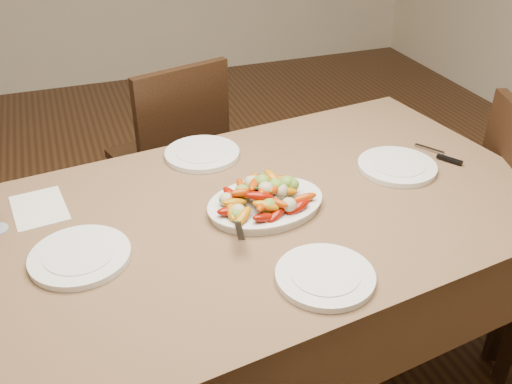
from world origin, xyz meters
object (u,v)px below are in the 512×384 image
object	(u,v)px
serving_platter	(265,206)
plate_near	(325,277)
dining_table	(256,303)
plate_far	(202,154)
chair_far	(166,157)
plate_left	(80,257)
plate_right	(397,167)

from	to	relation	value
serving_platter	plate_near	world-z (taller)	serving_platter
dining_table	plate_far	distance (m)	0.55
chair_far	plate_far	world-z (taller)	chair_far
chair_far	plate_near	size ratio (longest dim) A/B	3.74
serving_platter	plate_left	world-z (taller)	serving_platter
plate_left	plate_far	distance (m)	0.64
plate_left	plate_far	bearing A→B (deg)	44.32
dining_table	plate_near	xyz separation A→B (m)	(0.05, -0.36, 0.39)
chair_far	serving_platter	bearing A→B (deg)	81.04
plate_right	plate_left	bearing A→B (deg)	-172.71
chair_far	plate_near	bearing A→B (deg)	80.30
chair_far	plate_right	xyz separation A→B (m)	(0.62, -0.88, 0.29)
plate_far	plate_near	bearing A→B (deg)	-81.20
plate_right	plate_far	xyz separation A→B (m)	(-0.59, 0.31, 0.00)
chair_far	serving_platter	size ratio (longest dim) A/B	2.72
plate_far	dining_table	bearing A→B (deg)	-80.95
chair_far	serving_platter	world-z (taller)	chair_far
dining_table	plate_left	xyz separation A→B (m)	(-0.52, -0.06, 0.39)
plate_near	plate_far	bearing A→B (deg)	98.80
dining_table	plate_near	world-z (taller)	plate_near
plate_left	plate_near	distance (m)	0.65
plate_right	dining_table	bearing A→B (deg)	-172.51
plate_left	plate_near	bearing A→B (deg)	-27.28
dining_table	plate_left	bearing A→B (deg)	-172.92
chair_far	plate_left	distance (m)	1.14
dining_table	plate_right	distance (m)	0.66
chair_far	plate_right	bearing A→B (deg)	109.36
plate_right	plate_far	bearing A→B (deg)	152.15
dining_table	plate_near	bearing A→B (deg)	-81.47
dining_table	serving_platter	size ratio (longest dim) A/B	5.27
serving_platter	chair_far	bearing A→B (deg)	96.98
dining_table	plate_far	bearing A→B (deg)	99.05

